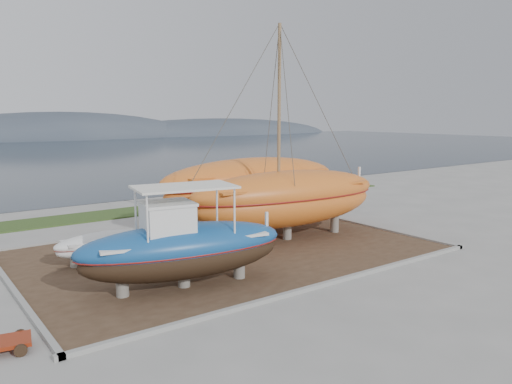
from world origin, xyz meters
TOP-DOWN VIEW (x-y plane):
  - ground at (0.00, 0.00)m, footprint 140.00×140.00m
  - dirt_patch at (0.00, 4.00)m, footprint 18.00×12.00m
  - curb_frame at (0.00, 4.00)m, footprint 18.60×12.60m
  - grass_strip at (0.00, 15.50)m, footprint 44.00×3.00m
  - blue_caique at (-3.97, 0.80)m, footprint 7.99×3.67m
  - white_dinghy at (-5.25, 5.65)m, footprint 4.23×1.83m
  - orange_sailboat at (3.58, 3.98)m, footprint 10.85×4.17m
  - orange_bare_hull at (4.04, 7.60)m, footprint 11.44×3.66m
  - red_trailer at (-10.27, -0.73)m, footprint 2.38×1.50m

SIDE VIEW (x-z plane):
  - ground at x=0.00m, z-range 0.00..0.00m
  - dirt_patch at x=0.00m, z-range 0.00..0.06m
  - grass_strip at x=0.00m, z-range 0.00..0.08m
  - curb_frame at x=0.00m, z-range 0.00..0.15m
  - red_trailer at x=-10.27m, z-range 0.00..0.31m
  - white_dinghy at x=-5.25m, z-range 0.06..1.30m
  - blue_caique at x=-3.97m, z-range 0.06..3.77m
  - orange_bare_hull at x=4.04m, z-range 0.06..3.79m
  - orange_sailboat at x=3.58m, z-range 0.06..10.51m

